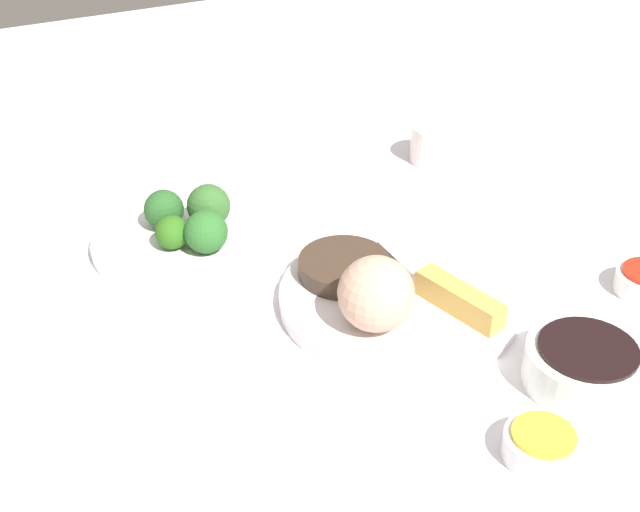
{
  "coord_description": "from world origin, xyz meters",
  "views": [
    {
      "loc": [
        -0.34,
        -0.62,
        0.56
      ],
      "look_at": [
        -0.01,
        0.06,
        0.06
      ],
      "focal_mm": 47.48,
      "sensor_mm": 36.0,
      "label": 1
    }
  ],
  "objects_px": {
    "main_plate": "(399,298)",
    "broccoli_plate": "(182,240)",
    "teacup": "(435,143)",
    "sauce_ramekin_hot_mustard": "(542,447)",
    "soy_sauce_bowl": "(584,367)"
  },
  "relations": [
    {
      "from": "main_plate",
      "to": "broccoli_plate",
      "type": "bearing_deg",
      "value": 128.56
    },
    {
      "from": "main_plate",
      "to": "teacup",
      "type": "bearing_deg",
      "value": 51.24
    },
    {
      "from": "sauce_ramekin_hot_mustard",
      "to": "soy_sauce_bowl",
      "type": "bearing_deg",
      "value": 31.43
    },
    {
      "from": "teacup",
      "to": "broccoli_plate",
      "type": "bearing_deg",
      "value": -171.88
    },
    {
      "from": "soy_sauce_bowl",
      "to": "main_plate",
      "type": "bearing_deg",
      "value": 116.75
    },
    {
      "from": "teacup",
      "to": "soy_sauce_bowl",
      "type": "bearing_deg",
      "value": -105.26
    },
    {
      "from": "sauce_ramekin_hot_mustard",
      "to": "teacup",
      "type": "distance_m",
      "value": 0.55
    },
    {
      "from": "broccoli_plate",
      "to": "teacup",
      "type": "distance_m",
      "value": 0.39
    },
    {
      "from": "main_plate",
      "to": "sauce_ramekin_hot_mustard",
      "type": "relative_size",
      "value": 3.84
    },
    {
      "from": "main_plate",
      "to": "sauce_ramekin_hot_mustard",
      "type": "distance_m",
      "value": 0.24
    },
    {
      "from": "main_plate",
      "to": "soy_sauce_bowl",
      "type": "height_order",
      "value": "soy_sauce_bowl"
    },
    {
      "from": "soy_sauce_bowl",
      "to": "sauce_ramekin_hot_mustard",
      "type": "height_order",
      "value": "soy_sauce_bowl"
    },
    {
      "from": "main_plate",
      "to": "soy_sauce_bowl",
      "type": "distance_m",
      "value": 0.2
    },
    {
      "from": "teacup",
      "to": "sauce_ramekin_hot_mustard",
      "type": "bearing_deg",
      "value": -113.13
    },
    {
      "from": "sauce_ramekin_hot_mustard",
      "to": "teacup",
      "type": "xyz_separation_m",
      "value": [
        0.22,
        0.51,
        0.01
      ]
    }
  ]
}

